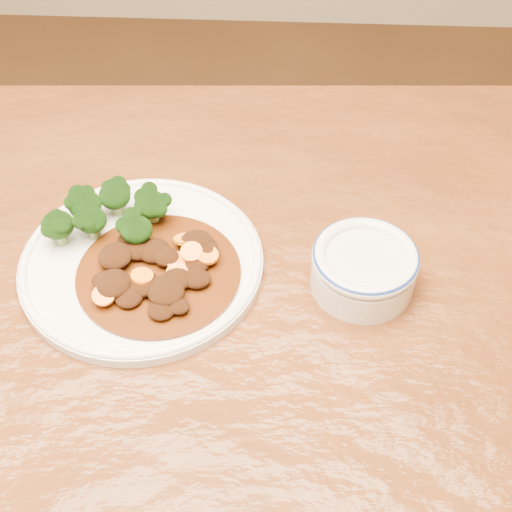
{
  "coord_description": "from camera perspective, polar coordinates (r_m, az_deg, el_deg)",
  "views": [
    {
      "loc": [
        0.17,
        -0.45,
        1.36
      ],
      "look_at": [
        0.14,
        0.09,
        0.77
      ],
      "focal_mm": 50.0,
      "sensor_mm": 36.0,
      "label": 1
    }
  ],
  "objects": [
    {
      "name": "dip_bowl",
      "position": [
        0.79,
        8.63,
        -0.88
      ],
      "size": [
        0.12,
        0.12,
        0.05
      ],
      "rotation": [
        0.0,
        0.0,
        -0.27
      ],
      "color": "beige",
      "rests_on": "dining_table"
    },
    {
      "name": "dining_table",
      "position": [
        0.84,
        -10.09,
        -8.86
      ],
      "size": [
        1.54,
        0.97,
        0.75
      ],
      "rotation": [
        0.0,
        0.0,
        0.05
      ],
      "color": "#602E11",
      "rests_on": "ground"
    },
    {
      "name": "dinner_plate",
      "position": [
        0.82,
        -9.13,
        -0.46
      ],
      "size": [
        0.28,
        0.28,
        0.02
      ],
      "rotation": [
        0.0,
        0.0,
        0.4
      ],
      "color": "white",
      "rests_on": "dining_table"
    },
    {
      "name": "broccoli_florets",
      "position": [
        0.84,
        -11.91,
        3.38
      ],
      "size": [
        0.14,
        0.09,
        0.04
      ],
      "color": "#7CA053",
      "rests_on": "dinner_plate"
    },
    {
      "name": "mince_stew",
      "position": [
        0.79,
        -7.79,
        -1.12
      ],
      "size": [
        0.18,
        0.18,
        0.03
      ],
      "color": "#461E07",
      "rests_on": "dinner_plate"
    }
  ]
}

